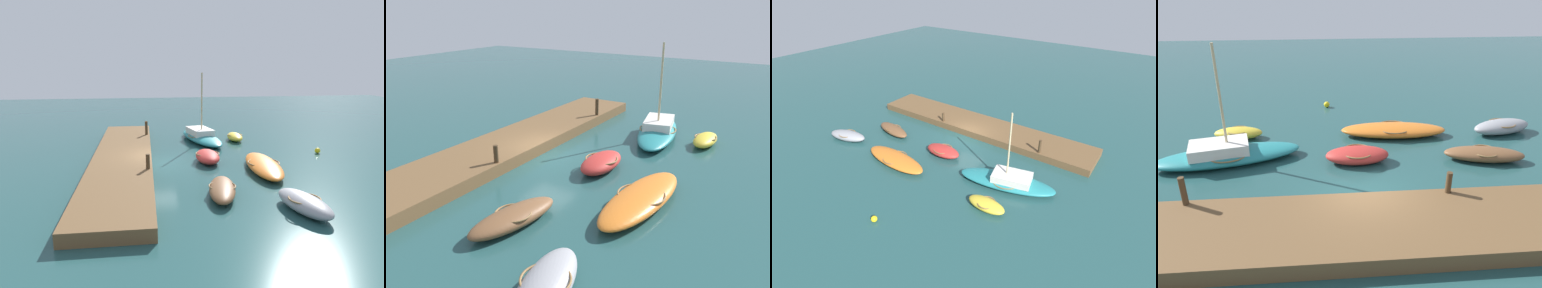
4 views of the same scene
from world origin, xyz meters
TOP-DOWN VIEW (x-y plane):
  - ground_plane at (0.00, 0.00)m, footprint 84.00×84.00m
  - dock_platform at (0.00, -2.20)m, footprint 21.23×3.68m
  - sailboat_teal at (-6.13, 3.84)m, footprint 7.10×3.59m
  - rowboat_brown at (6.14, 2.99)m, footprint 3.96×1.97m
  - dinghy_yellow at (-6.14, 6.68)m, footprint 2.60×1.25m
  - motorboat_orange at (2.38, 6.35)m, footprint 5.89×2.24m
  - rowboat_red at (0.05, 3.31)m, footprint 3.01×1.58m
  - rowboat_grey at (8.54, 6.18)m, footprint 3.70×2.13m
  - mooring_post_west at (-6.56, -0.61)m, footprint 0.22×0.22m
  - mooring_post_mid_west at (3.10, -0.61)m, footprint 0.22×0.22m
  - marker_buoy at (-1.19, 11.55)m, footprint 0.39×0.39m

SIDE VIEW (x-z plane):
  - ground_plane at x=0.00m, z-range 0.00..0.00m
  - marker_buoy at x=-1.19m, z-range 0.00..0.39m
  - dock_platform at x=0.00m, z-range 0.00..0.61m
  - dinghy_yellow at x=-6.14m, z-range 0.01..0.63m
  - rowboat_brown at x=6.14m, z-range 0.01..0.65m
  - motorboat_orange at x=2.38m, z-range 0.01..0.66m
  - rowboat_red at x=0.05m, z-range 0.01..0.76m
  - rowboat_grey at x=8.54m, z-range 0.01..0.80m
  - sailboat_teal at x=-6.13m, z-range -2.36..3.22m
  - mooring_post_mid_west at x=3.10m, z-range 0.61..1.46m
  - mooring_post_west at x=-6.56m, z-range 0.61..1.70m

